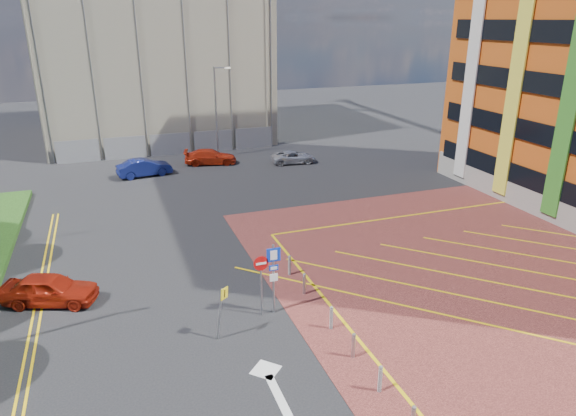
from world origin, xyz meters
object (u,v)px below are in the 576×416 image
lamp_back (217,109)px  car_red_left (50,289)px  car_red_back (210,157)px  warning_sign (221,307)px  car_blue_back (144,168)px  car_silver_back (293,157)px  sign_cluster (269,273)px

lamp_back → car_red_left: (-12.67, -22.93, -3.67)m
lamp_back → car_red_back: (-1.26, -2.36, -3.72)m
lamp_back → warning_sign: lamp_back is taller
lamp_back → car_red_back: bearing=-118.2°
car_blue_back → car_silver_back: size_ratio=1.10×
sign_cluster → car_silver_back: bearing=67.3°
sign_cluster → car_red_left: 9.87m
car_red_left → warning_sign: bearing=-108.2°
lamp_back → car_blue_back: bearing=-149.2°
car_red_left → car_red_back: bearing=-8.9°
sign_cluster → car_blue_back: (-3.20, 22.85, -1.25)m
warning_sign → car_red_back: warning_sign is taller
sign_cluster → car_red_back: bearing=84.2°
warning_sign → car_red_left: bearing=141.7°
car_red_left → car_red_back: 23.52m
sign_cluster → car_silver_back: 24.44m
car_blue_back → sign_cluster: bearing=179.2°
car_blue_back → car_silver_back: bearing=-100.3°
car_red_back → sign_cluster: bearing=-173.3°
car_red_back → car_silver_back: car_red_back is taller
car_red_back → car_silver_back: size_ratio=1.15×
car_blue_back → car_silver_back: (12.61, -0.34, -0.16)m
lamp_back → warning_sign: bearing=-102.2°
car_blue_back → car_red_back: size_ratio=0.96×
car_red_back → lamp_back: bearing=-15.7°
car_red_left → car_blue_back: bearing=3.3°
warning_sign → car_blue_back: warning_sign is taller
car_blue_back → lamp_back: bearing=-68.0°
warning_sign → car_red_back: bearing=79.4°
lamp_back → car_silver_back: size_ratio=2.07×
car_silver_back → lamp_back: bearing=57.9°
car_silver_back → car_red_left: bearing=141.8°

